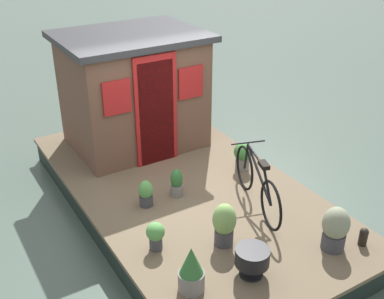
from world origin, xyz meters
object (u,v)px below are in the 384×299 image
Objects in this scene: potted_plant_thyme at (243,155)px; potted_plant_geranium at (156,235)px; potted_plant_rosemary at (177,183)px; charcoal_grill at (252,258)px; potted_plant_sage at (146,193)px; mooring_bollard at (364,236)px; potted_plant_basil at (335,228)px; potted_plant_lavender at (191,270)px; potted_plant_mint at (224,224)px; houseboat_cabin at (134,90)px; bicycle at (257,183)px.

potted_plant_geranium is (-1.04, 2.09, -0.04)m from potted_plant_thyme.
potted_plant_thyme reaches higher than potted_plant_rosemary.
potted_plant_rosemary is at bearing -2.95° from charcoal_grill.
mooring_bollard is at bearing -138.80° from potted_plant_sage.
potted_plant_basil reaches higher than mooring_bollard.
potted_plant_geranium is at bearing 36.47° from charcoal_grill.
potted_plant_lavender is at bearing -179.14° from potted_plant_geranium.
potted_plant_basil is 2.30m from potted_plant_rosemary.
potted_plant_mint reaches higher than mooring_bollard.
houseboat_cabin is 3.95× the size of potted_plant_basil.
potted_plant_thyme reaches higher than mooring_bollard.
potted_plant_thyme is (0.94, -0.46, -0.12)m from bicycle.
potted_plant_lavender is (-3.60, 1.04, -0.71)m from houseboat_cabin.
potted_plant_lavender is 2.27m from mooring_bollard.
potted_plant_geranium is at bearing 138.39° from potted_plant_rosemary.
potted_plant_geranium is 0.85m from potted_plant_mint.
potted_plant_lavender is at bearing 77.57° from charcoal_grill.
bicycle is at bearing -121.97° from potted_plant_sage.
bicycle is 4.07× the size of charcoal_grill.
potted_plant_sage is 0.86× the size of potted_plant_thyme.
charcoal_grill is at bearing 139.93° from bicycle.
houseboat_cabin is 5.91× the size of potted_plant_sage.
potted_plant_basil is at bearing -125.10° from potted_plant_mint.
potted_plant_rosemary is (2.04, 1.05, -0.10)m from potted_plant_basil.
mooring_bollard is at bearing -122.00° from potted_plant_mint.
potted_plant_thyme is 1.92m from potted_plant_mint.
potted_plant_geranium is at bearing 59.02° from potted_plant_basil.
houseboat_cabin is at bearing -7.24° from potted_plant_rosemary.
potted_plant_rosemary is 1.28m from potted_plant_mint.
potted_plant_mint is at bearing 54.90° from potted_plant_basil.
potted_plant_lavender reaches higher than potted_plant_sage.
mooring_bollard is (-1.37, -0.61, -0.24)m from bicycle.
mooring_bollard is at bearing -147.07° from potted_plant_rosemary.
potted_plant_mint is (-0.35, -0.77, 0.09)m from potted_plant_geranium.
potted_plant_geranium is at bearing 65.56° from potted_plant_mint.
potted_plant_thyme is at bearing -63.44° from potted_plant_geranium.
potted_plant_rosemary is at bearing 44.74° from bicycle.
potted_plant_rosemary reaches higher than charcoal_grill.
potted_plant_sage is at bearing -19.38° from potted_plant_geranium.
bicycle reaches higher than potted_plant_thyme.
potted_plant_sage is 1.60× the size of mooring_bollard.
houseboat_cabin is 3.07m from potted_plant_geranium.
potted_plant_rosemary is (0.00, -0.50, 0.01)m from potted_plant_sage.
potted_plant_rosemary is at bearing 32.93° from mooring_bollard.
potted_plant_geranium is (1.12, 1.86, -0.09)m from potted_plant_basil.
potted_plant_lavender is at bearing 155.15° from potted_plant_rosemary.
houseboat_cabin is 4.30m from mooring_bollard.
potted_plant_geranium is (-2.78, 1.05, -0.77)m from houseboat_cabin.
mooring_bollard is (-2.19, -1.42, -0.07)m from potted_plant_rosemary.
potted_plant_mint is (-1.39, 1.32, 0.05)m from potted_plant_thyme.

